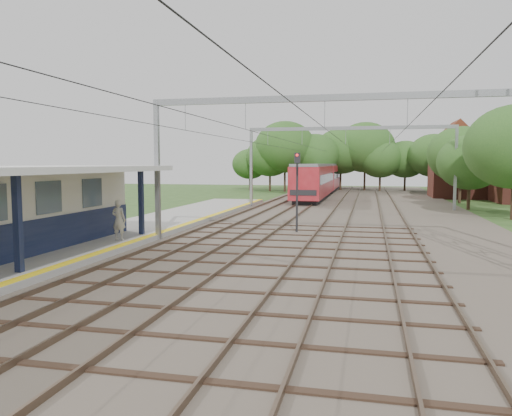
# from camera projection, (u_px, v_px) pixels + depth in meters

# --- Properties ---
(ground) EXTENTS (160.00, 160.00, 0.00)m
(ground) POSITION_uv_depth(u_px,v_px,m) (76.00, 374.00, 9.25)
(ground) COLOR #2D4C1E
(ground) RESTS_ON ground
(ballast_bed) EXTENTS (18.00, 90.00, 0.10)m
(ballast_bed) POSITION_uv_depth(u_px,v_px,m) (352.00, 215.00, 37.49)
(ballast_bed) COLOR #473D33
(ballast_bed) RESTS_ON ground
(platform) EXTENTS (5.00, 52.00, 0.35)m
(platform) POSITION_uv_depth(u_px,v_px,m) (103.00, 239.00, 24.50)
(platform) COLOR gray
(platform) RESTS_ON ground
(yellow_stripe) EXTENTS (0.45, 52.00, 0.01)m
(yellow_stripe) POSITION_uv_depth(u_px,v_px,m) (145.00, 237.00, 23.98)
(yellow_stripe) COLOR yellow
(yellow_stripe) RESTS_ON platform
(rail_tracks) EXTENTS (11.80, 88.00, 0.15)m
(rail_tracks) POSITION_uv_depth(u_px,v_px,m) (319.00, 212.00, 38.03)
(rail_tracks) COLOR brown
(rail_tracks) RESTS_ON ballast_bed
(catenary_system) EXTENTS (17.22, 88.00, 7.00)m
(catenary_system) POSITION_uv_depth(u_px,v_px,m) (341.00, 139.00, 32.56)
(catenary_system) COLOR gray
(catenary_system) RESTS_ON ground
(tree_band) EXTENTS (31.72, 30.88, 8.82)m
(tree_band) POSITION_uv_depth(u_px,v_px,m) (359.00, 155.00, 63.43)
(tree_band) COLOR #382619
(tree_band) RESTS_ON ground
(house_far) EXTENTS (8.00, 6.12, 8.66)m
(house_far) POSITION_uv_depth(u_px,v_px,m) (468.00, 169.00, 55.91)
(house_far) COLOR brown
(house_far) RESTS_ON ground
(person) EXTENTS (0.73, 0.52, 1.89)m
(person) POSITION_uv_depth(u_px,v_px,m) (119.00, 220.00, 23.07)
(person) COLOR beige
(person) RESTS_ON platform
(train) EXTENTS (2.85, 35.48, 3.75)m
(train) POSITION_uv_depth(u_px,v_px,m) (322.00, 178.00, 61.43)
(train) COLOR black
(train) RESTS_ON ballast_bed
(signal_post) EXTENTS (0.35, 0.31, 4.48)m
(signal_post) POSITION_uv_depth(u_px,v_px,m) (297.00, 182.00, 27.42)
(signal_post) COLOR black
(signal_post) RESTS_ON ground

